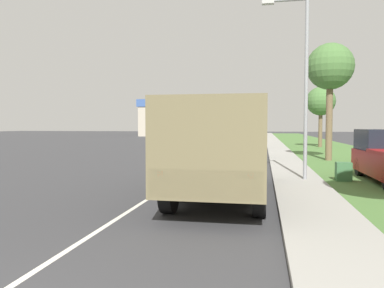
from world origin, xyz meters
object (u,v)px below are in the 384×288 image
Objects in this scene: car_nearest_ahead at (244,148)px; car_second_ahead at (244,142)px; military_truck at (224,144)px; car_third_ahead at (220,137)px; lamp_post at (300,70)px.

car_second_ahead is (-0.54, 10.26, -0.05)m from car_nearest_ahead.
car_second_ahead is (-0.53, 22.55, -0.89)m from military_truck.
military_truck is 35.03m from car_third_ahead.
car_third_ahead reaches higher than car_nearest_ahead.
car_nearest_ahead is at bearing 89.99° from military_truck.
car_nearest_ahead is at bearing -87.00° from car_second_ahead.
car_nearest_ahead is 0.68× the size of lamp_post.
lamp_post is at bearing 53.79° from military_truck.
military_truck is 4.88m from lamp_post.
car_nearest_ahead reaches higher than car_second_ahead.
lamp_post is (2.45, -8.95, 3.41)m from car_nearest_ahead.
military_truck is 22.58m from car_second_ahead.
car_third_ahead is at bearing 101.64° from lamp_post.
military_truck is 12.32m from car_nearest_ahead.
car_nearest_ahead is (0.00, 12.29, -0.84)m from military_truck.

